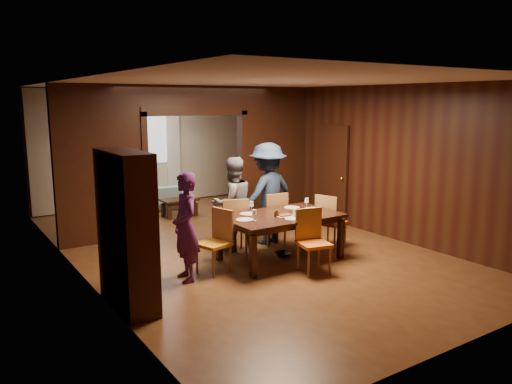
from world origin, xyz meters
TOP-DOWN VIEW (x-y plane):
  - floor at (0.00, 0.00)m, footprint 9.00×9.00m
  - ceiling at (0.00, 0.00)m, footprint 5.50×9.00m
  - room_walls at (0.00, 1.89)m, footprint 5.52×9.01m
  - person_purple at (-1.51, -1.05)m, footprint 0.45×0.63m
  - person_grey at (-0.15, -0.09)m, footprint 0.82×0.65m
  - person_navy at (0.59, -0.10)m, footprint 1.30×0.89m
  - sofa at (-0.22, 3.85)m, footprint 2.07×0.99m
  - serving_bowl at (0.35, -0.92)m, footprint 0.28×0.28m
  - dining_table at (0.22, -1.02)m, footprint 1.90×1.18m
  - coffee_table at (0.15, 2.81)m, footprint 0.80×0.50m
  - chair_left at (-1.02, -0.99)m, footprint 0.54×0.54m
  - chair_right at (1.40, -0.95)m, footprint 0.55×0.55m
  - chair_far_l at (-0.22, -0.24)m, footprint 0.56×0.56m
  - chair_far_r at (0.62, -0.18)m, footprint 0.47×0.47m
  - chair_near at (0.26, -1.83)m, footprint 0.52×0.52m
  - hutch at (-2.53, -1.50)m, footprint 0.40×1.20m
  - door_right at (2.70, 0.50)m, footprint 0.06×0.90m
  - window_far at (0.00, 4.44)m, footprint 1.20×0.03m
  - curtain_left at (-0.75, 4.40)m, footprint 0.35×0.06m
  - curtain_right at (0.75, 4.40)m, footprint 0.35×0.06m
  - plate_left at (-0.48, -1.02)m, footprint 0.27×0.27m
  - plate_far_l at (-0.21, -0.70)m, footprint 0.27×0.27m
  - plate_far_r at (0.69, -0.70)m, footprint 0.27×0.27m
  - plate_right at (0.93, -0.98)m, footprint 0.27×0.27m
  - plate_near at (0.20, -1.38)m, footprint 0.27×0.27m
  - platter_a at (0.19, -1.17)m, footprint 0.30×0.20m
  - platter_b at (0.53, -1.28)m, footprint 0.30×0.20m
  - wineglass_left at (-0.38, -1.15)m, footprint 0.08×0.08m
  - wineglass_far at (-0.08, -0.59)m, footprint 0.08×0.08m
  - wineglass_right at (0.89, -0.86)m, footprint 0.08×0.08m
  - tumbler at (0.27, -1.32)m, footprint 0.07×0.07m
  - condiment_jar at (0.07, -1.11)m, footprint 0.08×0.08m

SIDE VIEW (x-z plane):
  - floor at x=0.00m, z-range 0.00..0.00m
  - coffee_table at x=0.15m, z-range 0.00..0.40m
  - sofa at x=-0.22m, z-range 0.00..0.58m
  - dining_table at x=0.22m, z-range 0.00..0.76m
  - chair_left at x=-1.02m, z-range 0.00..0.97m
  - chair_right at x=1.40m, z-range 0.00..0.97m
  - chair_far_l at x=-0.22m, z-range 0.00..0.97m
  - chair_far_r at x=0.62m, z-range 0.00..0.97m
  - chair_near at x=0.26m, z-range 0.00..0.97m
  - plate_left at x=-0.48m, z-range 0.76..0.77m
  - plate_far_l at x=-0.21m, z-range 0.76..0.77m
  - plate_far_r at x=0.69m, z-range 0.76..0.77m
  - plate_right at x=0.93m, z-range 0.76..0.77m
  - plate_near at x=0.20m, z-range 0.76..0.77m
  - platter_a at x=0.19m, z-range 0.76..0.80m
  - platter_b at x=0.53m, z-range 0.76..0.80m
  - serving_bowl at x=0.35m, z-range 0.76..0.83m
  - person_purple at x=-1.51m, z-range 0.00..1.60m
  - condiment_jar at x=0.07m, z-range 0.76..0.87m
  - person_grey at x=-0.15m, z-range 0.00..1.64m
  - tumbler at x=0.27m, z-range 0.76..0.90m
  - wineglass_left at x=-0.38m, z-range 0.76..0.94m
  - wineglass_far at x=-0.08m, z-range 0.76..0.94m
  - wineglass_right at x=0.89m, z-range 0.76..0.94m
  - person_navy at x=0.59m, z-range 0.00..1.85m
  - hutch at x=-2.53m, z-range 0.00..2.00m
  - door_right at x=2.70m, z-range 0.00..2.10m
  - curtain_left at x=-0.75m, z-range 0.05..2.45m
  - curtain_right at x=0.75m, z-range 0.05..2.45m
  - room_walls at x=0.00m, z-range 0.06..2.96m
  - window_far at x=0.00m, z-range 1.05..2.35m
  - ceiling at x=0.00m, z-range 2.89..2.91m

